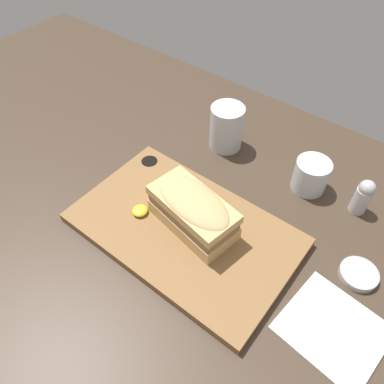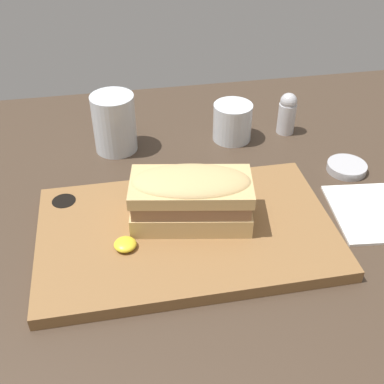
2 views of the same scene
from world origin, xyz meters
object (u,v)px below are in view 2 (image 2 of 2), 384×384
(serving_board, at_px, (186,232))
(wine_glass, at_px, (232,124))
(condiment_dish, at_px, (347,167))
(sandwich, at_px, (191,196))
(water_glass, at_px, (115,127))
(salt_shaker, at_px, (287,113))
(napkin, at_px, (382,212))

(serving_board, xyz_separation_m, wine_glass, (0.13, 0.24, 0.02))
(serving_board, bearing_deg, condiment_dish, 20.88)
(sandwich, xyz_separation_m, water_glass, (-0.09, 0.23, -0.02))
(sandwich, distance_m, water_glass, 0.25)
(serving_board, bearing_deg, salt_shaker, 47.26)
(wine_glass, bearing_deg, salt_shaker, 2.36)
(napkin, bearing_deg, water_glass, 146.19)
(water_glass, relative_size, condiment_dish, 1.57)
(serving_board, xyz_separation_m, water_glass, (-0.08, 0.25, 0.03))
(sandwich, xyz_separation_m, salt_shaker, (0.22, 0.23, -0.02))
(serving_board, distance_m, condiment_dish, 0.31)
(serving_board, distance_m, salt_shaker, 0.34)
(salt_shaker, distance_m, condiment_dish, 0.15)
(serving_board, height_order, salt_shaker, salt_shaker)
(water_glass, height_order, wine_glass, water_glass)
(serving_board, height_order, water_glass, water_glass)
(salt_shaker, bearing_deg, napkin, -75.88)
(water_glass, xyz_separation_m, napkin, (0.37, -0.25, -0.04))
(salt_shaker, height_order, condiment_dish, salt_shaker)
(sandwich, distance_m, napkin, 0.29)
(sandwich, distance_m, condiment_dish, 0.30)
(salt_shaker, bearing_deg, sandwich, -133.09)
(salt_shaker, bearing_deg, water_glass, -179.83)
(sandwich, bearing_deg, salt_shaker, 46.91)
(serving_board, xyz_separation_m, condiment_dish, (0.29, 0.11, -0.00))
(water_glass, relative_size, wine_glass, 1.46)
(wine_glass, distance_m, condiment_dish, 0.21)
(sandwich, height_order, wine_glass, sandwich)
(napkin, height_order, salt_shaker, salt_shaker)
(napkin, bearing_deg, salt_shaker, 104.12)
(water_glass, relative_size, napkin, 0.64)
(water_glass, xyz_separation_m, salt_shaker, (0.31, 0.00, -0.00))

